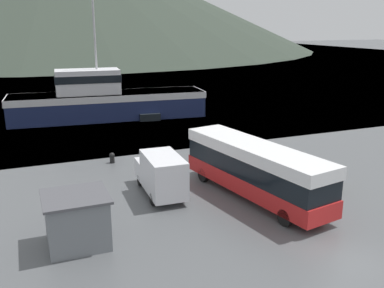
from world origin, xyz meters
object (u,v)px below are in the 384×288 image
object	(u,v)px
tour_bus	(255,168)
fishing_boat	(105,100)
delivery_van	(161,173)
storage_bin	(325,181)
dock_kiosk	(77,220)
small_boat	(145,111)

from	to	relation	value
tour_bus	fishing_boat	size ratio (longest dim) A/B	0.53
delivery_van	fishing_boat	bearing A→B (deg)	89.56
storage_bin	dock_kiosk	world-z (taller)	dock_kiosk
fishing_boat	small_boat	xyz separation A→B (m)	(4.53, 0.65, -1.66)
storage_bin	small_boat	xyz separation A→B (m)	(-3.94, 25.96, -0.15)
tour_bus	dock_kiosk	bearing A→B (deg)	-179.94
tour_bus	fishing_boat	bearing A→B (deg)	88.68
fishing_boat	storage_bin	xyz separation A→B (m)	(8.47, -25.31, -1.51)
delivery_van	storage_bin	world-z (taller)	delivery_van
fishing_boat	storage_bin	bearing A→B (deg)	23.64
tour_bus	delivery_van	bearing A→B (deg)	143.91
storage_bin	small_boat	distance (m)	26.26
tour_bus	dock_kiosk	xyz separation A→B (m)	(-10.30, -1.83, -0.57)
tour_bus	small_boat	xyz separation A→B (m)	(0.74, 25.41, -1.42)
fishing_boat	small_boat	world-z (taller)	fishing_boat
dock_kiosk	small_boat	distance (m)	29.40
storage_bin	small_boat	bearing A→B (deg)	98.63
small_boat	tour_bus	bearing A→B (deg)	96.17
small_boat	delivery_van	bearing A→B (deg)	84.07
small_boat	fishing_boat	bearing A→B (deg)	16.06
tour_bus	delivery_van	xyz separation A→B (m)	(-4.90, 2.40, -0.46)
dock_kiosk	delivery_van	bearing A→B (deg)	38.03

